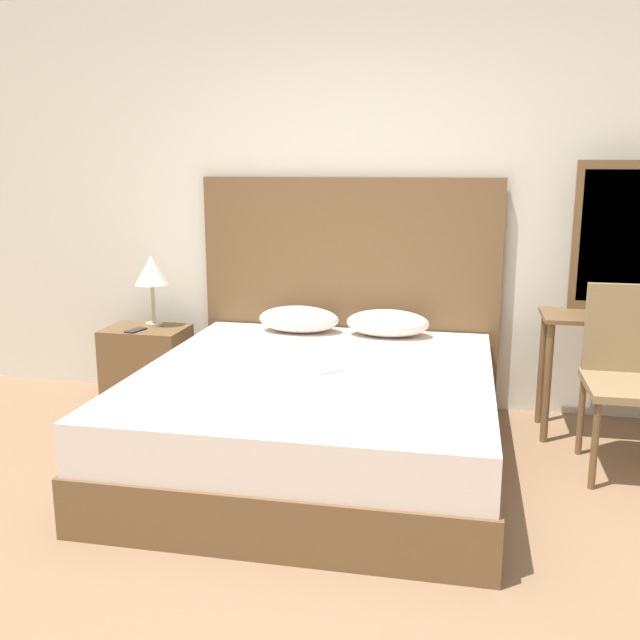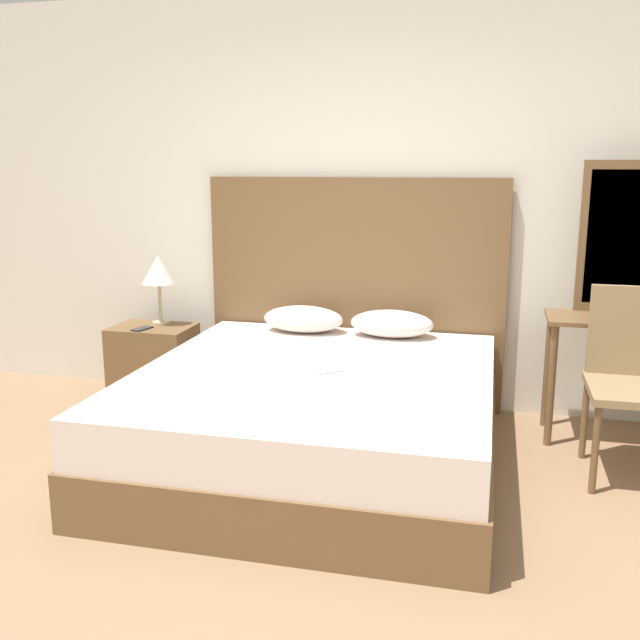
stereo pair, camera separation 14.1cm
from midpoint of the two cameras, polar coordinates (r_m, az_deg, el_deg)
name	(u,v)px [view 1 (the left image)]	position (r m, az deg, el deg)	size (l,w,h in m)	color
ground_plane	(288,578)	(3.02, -3.99, -19.90)	(16.00, 16.00, 0.00)	#8C6B4C
wall_back	(369,204)	(4.76, 3.09, 9.27)	(10.00, 0.06, 2.70)	silver
bed	(316,417)	(3.90, -1.36, -7.80)	(1.89, 2.07, 0.53)	brown
headboard	(349,293)	(4.77, 1.45, 2.17)	(1.98, 0.05, 1.52)	brown
pillow_left	(299,319)	(4.64, -2.58, 0.06)	(0.53, 0.30, 0.17)	silver
pillow_right	(388,323)	(4.54, 4.55, -0.25)	(0.53, 0.30, 0.17)	silver
phone_on_bed	(330,371)	(3.77, -0.31, -4.11)	(0.16, 0.15, 0.01)	#B7B7BC
nightstand	(147,366)	(5.00, -14.44, -3.58)	(0.53, 0.38, 0.53)	brown
table_lamp	(152,272)	(4.93, -14.13, 3.74)	(0.23, 0.23, 0.48)	tan
phone_on_nightstand	(136,330)	(4.86, -15.34, -0.80)	(0.10, 0.16, 0.01)	#232328
vanity_desk	(621,341)	(4.50, 22.09, -1.60)	(0.91, 0.41, 0.74)	brown
vanity_mirror	(624,237)	(4.58, 22.31, 6.19)	(0.58, 0.03, 0.89)	brown
chair	(633,367)	(4.08, 22.87, -3.48)	(0.50, 0.51, 0.98)	olive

